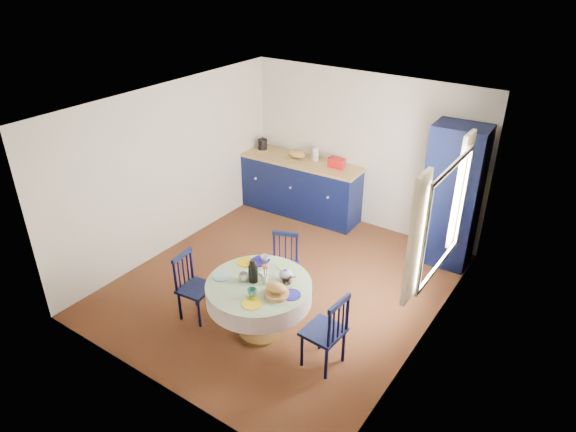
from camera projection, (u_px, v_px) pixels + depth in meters
name	position (u px, v px, depth m)	size (l,w,h in m)	color
floor	(283.00, 284.00, 7.12)	(4.50, 4.50, 0.00)	black
ceiling	(282.00, 107.00, 5.94)	(4.50, 4.50, 0.00)	white
wall_back	(363.00, 151.00, 8.17)	(4.00, 0.02, 2.50)	white
wall_left	(171.00, 169.00, 7.53)	(0.02, 4.50, 2.50)	white
wall_right	(434.00, 250.00, 5.53)	(0.02, 4.50, 2.50)	white
window	(443.00, 216.00, 5.64)	(0.10, 1.74, 1.45)	white
kitchen_counter	(300.00, 185.00, 8.81)	(2.22, 0.78, 1.22)	black
pantry_cabinet	(452.00, 197.00, 7.17)	(0.75, 0.55, 2.08)	black
dining_table	(260.00, 292.00, 5.91)	(1.22, 1.22, 1.02)	brown
chair_left	(193.00, 286.00, 6.32)	(0.41, 0.43, 0.87)	black
chair_far	(283.00, 264.00, 6.77)	(0.48, 0.47, 0.85)	black
chair_right	(327.00, 331.00, 5.53)	(0.43, 0.45, 0.94)	black
mug_a	(243.00, 277.00, 5.90)	(0.11, 0.11, 0.09)	silver
mug_b	(252.00, 293.00, 5.62)	(0.11, 0.11, 0.10)	#378076
mug_c	(287.00, 280.00, 5.83)	(0.11, 0.11, 0.09)	black
mug_d	(265.00, 259.00, 6.23)	(0.10, 0.10, 0.09)	silver
cobalt_bowl	(260.00, 262.00, 6.20)	(0.22, 0.22, 0.05)	navy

